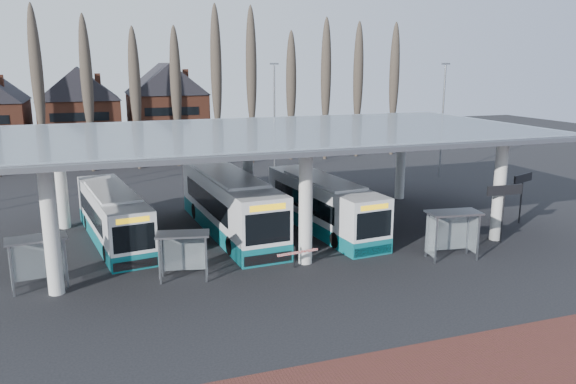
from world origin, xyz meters
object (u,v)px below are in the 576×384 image
object	(u,v)px
shelter_1	(183,245)
shelter_2	(452,224)
shelter_0	(37,251)
bus_1	(230,205)
bus_0	(113,216)
bus_2	(322,205)

from	to	relation	value
shelter_1	shelter_2	bearing A→B (deg)	5.24
shelter_0	shelter_2	xyz separation A→B (m)	(20.31, -2.83, 0.10)
shelter_0	bus_1	bearing A→B (deg)	21.66
shelter_0	shelter_1	bearing A→B (deg)	-16.99
bus_1	shelter_0	bearing A→B (deg)	-154.57
bus_0	bus_1	distance (m)	6.84
bus_1	shelter_0	size ratio (longest dim) A/B	4.75
shelter_1	bus_1	bearing A→B (deg)	72.55
bus_0	bus_2	world-z (taller)	bus_2
bus_1	shelter_1	xyz separation A→B (m)	(-3.92, -6.86, -0.02)
bus_1	bus_2	bearing A→B (deg)	-16.44
bus_0	bus_1	xyz separation A→B (m)	(6.82, -0.51, 0.26)
shelter_0	shelter_1	xyz separation A→B (m)	(6.47, -1.10, -0.09)
bus_0	shelter_1	xyz separation A→B (m)	(2.90, -7.37, 0.23)
shelter_0	shelter_2	size ratio (longest dim) A/B	0.94
bus_1	shelter_1	size ratio (longest dim) A/B	4.88
bus_0	shelter_1	bearing A→B (deg)	-76.52
bus_2	bus_0	bearing A→B (deg)	166.69
bus_0	bus_2	size ratio (longest dim) A/B	0.96
shelter_1	shelter_2	distance (m)	13.96
bus_2	shelter_0	size ratio (longest dim) A/B	4.23
bus_2	shelter_1	xyz separation A→B (m)	(-9.53, -5.57, 0.16)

